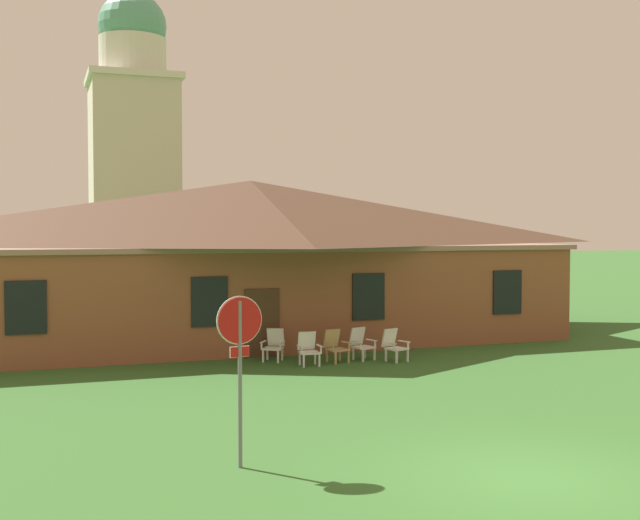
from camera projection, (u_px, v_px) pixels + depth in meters
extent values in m
plane|color=#336028|center=(533.00, 478.00, 12.53)|extent=(200.00, 200.00, 0.00)
cube|color=brown|center=(251.00, 292.00, 29.17)|extent=(20.55, 10.00, 3.20)
cube|color=#926D5E|center=(251.00, 246.00, 29.11)|extent=(20.96, 10.20, 0.16)
pyramid|color=#4C3323|center=(251.00, 212.00, 29.05)|extent=(21.37, 10.40, 2.33)
cube|color=black|center=(26.00, 307.00, 21.86)|extent=(1.10, 0.06, 1.50)
cube|color=black|center=(210.00, 302.00, 23.57)|extent=(1.10, 0.06, 1.50)
cube|color=black|center=(369.00, 297.00, 25.29)|extent=(1.10, 0.06, 1.50)
cube|color=black|center=(507.00, 292.00, 27.00)|extent=(1.10, 0.06, 1.50)
cube|color=#422819|center=(262.00, 323.00, 24.14)|extent=(1.10, 0.06, 2.10)
cube|color=beige|center=(134.00, 190.00, 45.83)|extent=(4.80, 4.80, 12.27)
cube|color=silver|center=(133.00, 80.00, 45.57)|extent=(5.18, 5.18, 0.36)
cylinder|color=silver|center=(133.00, 58.00, 45.51)|extent=(3.80, 3.80, 2.20)
sphere|color=#569E84|center=(132.00, 26.00, 45.44)|extent=(3.88, 3.88, 3.88)
cylinder|color=slate|center=(240.00, 384.00, 13.04)|extent=(0.07, 0.07, 2.77)
cylinder|color=white|center=(239.00, 320.00, 13.01)|extent=(0.80, 0.14, 0.81)
cylinder|color=#B71414|center=(240.00, 320.00, 12.99)|extent=(0.75, 0.14, 0.76)
cube|color=#B71414|center=(240.00, 352.00, 13.02)|extent=(0.32, 0.07, 0.16)
cube|color=white|center=(240.00, 352.00, 13.03)|extent=(0.34, 0.07, 0.18)
cube|color=silver|center=(278.00, 357.00, 23.17)|extent=(0.07, 0.07, 0.36)
cube|color=silver|center=(263.00, 356.00, 23.28)|extent=(0.07, 0.07, 0.36)
cube|color=silver|center=(282.00, 354.00, 23.60)|extent=(0.07, 0.07, 0.36)
cube|color=silver|center=(267.00, 354.00, 23.71)|extent=(0.07, 0.07, 0.36)
cube|color=silver|center=(273.00, 349.00, 23.43)|extent=(0.73, 0.73, 0.05)
cube|color=silver|center=(276.00, 337.00, 23.72)|extent=(0.53, 0.44, 0.54)
cube|color=silver|center=(282.00, 342.00, 23.34)|extent=(0.30, 0.43, 0.03)
cube|color=silver|center=(280.00, 347.00, 23.19)|extent=(0.06, 0.06, 0.22)
cube|color=silver|center=(263.00, 342.00, 23.47)|extent=(0.30, 0.43, 0.03)
cube|color=silver|center=(262.00, 346.00, 23.32)|extent=(0.06, 0.06, 0.22)
cube|color=white|center=(319.00, 361.00, 22.53)|extent=(0.05, 0.05, 0.36)
cube|color=white|center=(304.00, 361.00, 22.40)|extent=(0.05, 0.05, 0.36)
cube|color=white|center=(315.00, 358.00, 22.95)|extent=(0.05, 0.05, 0.36)
cube|color=white|center=(300.00, 359.00, 22.82)|extent=(0.05, 0.05, 0.36)
cube|color=white|center=(309.00, 353.00, 22.67)|extent=(0.57, 0.55, 0.05)
cube|color=white|center=(307.00, 341.00, 22.95)|extent=(0.52, 0.22, 0.54)
cube|color=white|center=(319.00, 346.00, 22.72)|extent=(0.08, 0.47, 0.03)
cube|color=white|center=(321.00, 350.00, 22.57)|extent=(0.04, 0.04, 0.22)
cube|color=white|center=(300.00, 346.00, 22.56)|extent=(0.08, 0.47, 0.03)
cube|color=white|center=(301.00, 351.00, 22.41)|extent=(0.04, 0.04, 0.22)
cube|color=tan|center=(348.00, 357.00, 23.18)|extent=(0.06, 0.06, 0.36)
cube|color=tan|center=(336.00, 358.00, 22.93)|extent=(0.06, 0.06, 0.36)
cube|color=tan|center=(340.00, 355.00, 23.55)|extent=(0.06, 0.06, 0.36)
cube|color=tan|center=(327.00, 356.00, 23.29)|extent=(0.06, 0.06, 0.36)
cube|color=tan|center=(338.00, 350.00, 23.23)|extent=(0.65, 0.64, 0.05)
cube|color=tan|center=(332.00, 338.00, 23.47)|extent=(0.54, 0.31, 0.54)
cube|color=tan|center=(346.00, 342.00, 23.36)|extent=(0.17, 0.47, 0.03)
cube|color=tan|center=(349.00, 347.00, 23.24)|extent=(0.05, 0.05, 0.22)
cube|color=tan|center=(330.00, 344.00, 23.04)|extent=(0.17, 0.47, 0.03)
cube|color=tan|center=(333.00, 348.00, 22.91)|extent=(0.05, 0.05, 0.22)
cube|color=white|center=(374.00, 354.00, 23.65)|extent=(0.06, 0.06, 0.36)
cube|color=white|center=(363.00, 356.00, 23.37)|extent=(0.06, 0.06, 0.36)
cube|color=white|center=(365.00, 352.00, 24.00)|extent=(0.06, 0.06, 0.36)
cube|color=white|center=(353.00, 354.00, 23.72)|extent=(0.06, 0.06, 0.36)
cube|color=white|center=(364.00, 347.00, 23.67)|extent=(0.68, 0.66, 0.05)
cube|color=white|center=(357.00, 336.00, 23.91)|extent=(0.55, 0.34, 0.54)
cube|color=white|center=(372.00, 340.00, 23.83)|extent=(0.21, 0.46, 0.03)
cube|color=white|center=(375.00, 344.00, 23.71)|extent=(0.05, 0.05, 0.22)
cube|color=white|center=(357.00, 342.00, 23.47)|extent=(0.21, 0.46, 0.03)
cube|color=white|center=(361.00, 346.00, 23.35)|extent=(0.05, 0.05, 0.22)
cube|color=white|center=(408.00, 356.00, 23.38)|extent=(0.06, 0.06, 0.36)
cube|color=white|center=(397.00, 357.00, 23.09)|extent=(0.06, 0.06, 0.36)
cube|color=white|center=(397.00, 354.00, 23.72)|extent=(0.06, 0.06, 0.36)
cube|color=white|center=(386.00, 355.00, 23.43)|extent=(0.06, 0.06, 0.36)
cube|color=white|center=(397.00, 349.00, 23.40)|extent=(0.68, 0.67, 0.05)
cube|color=white|center=(389.00, 337.00, 23.63)|extent=(0.55, 0.35, 0.54)
cube|color=white|center=(404.00, 341.00, 23.56)|extent=(0.22, 0.46, 0.03)
cube|color=white|center=(408.00, 346.00, 23.44)|extent=(0.05, 0.05, 0.22)
cube|color=white|center=(390.00, 343.00, 23.19)|extent=(0.22, 0.46, 0.03)
cube|color=white|center=(394.00, 347.00, 23.07)|extent=(0.05, 0.05, 0.22)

